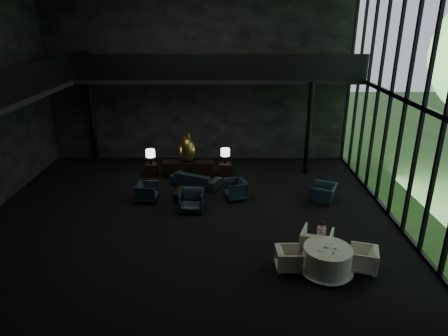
{
  "coord_description": "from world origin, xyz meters",
  "views": [
    {
      "loc": [
        1.26,
        -12.55,
        6.43
      ],
      "look_at": [
        1.2,
        0.5,
        1.52
      ],
      "focal_mm": 32.0,
      "sensor_mm": 36.0,
      "label": 1
    }
  ],
  "objects_px": {
    "lounge_armchair_south": "(191,198)",
    "child": "(322,230)",
    "lounge_armchair_west": "(147,191)",
    "window_armchair": "(324,191)",
    "coffee_table": "(187,195)",
    "side_table_right": "(225,169)",
    "side_table_left": "(152,169)",
    "lounge_armchair_east": "(235,188)",
    "console": "(188,169)",
    "table_lamp_left": "(150,154)",
    "dining_chair_west": "(289,259)",
    "dining_chair_north": "(317,239)",
    "dining_chair_east": "(363,259)",
    "bronze_urn": "(187,149)",
    "table_lamp_right": "(225,153)",
    "dining_table": "(327,262)",
    "sofa": "(195,177)"
  },
  "relations": [
    {
      "from": "sofa",
      "to": "dining_chair_north",
      "type": "distance_m",
      "value": 6.33
    },
    {
      "from": "table_lamp_left",
      "to": "sofa",
      "type": "relative_size",
      "value": 0.34
    },
    {
      "from": "bronze_urn",
      "to": "dining_chair_west",
      "type": "height_order",
      "value": "bronze_urn"
    },
    {
      "from": "side_table_right",
      "to": "coffee_table",
      "type": "height_order",
      "value": "side_table_right"
    },
    {
      "from": "window_armchair",
      "to": "coffee_table",
      "type": "xyz_separation_m",
      "value": [
        -5.13,
        0.05,
        -0.19
      ]
    },
    {
      "from": "side_table_right",
      "to": "lounge_armchair_west",
      "type": "xyz_separation_m",
      "value": [
        -2.91,
        -2.61,
        0.1
      ]
    },
    {
      "from": "table_lamp_left",
      "to": "dining_chair_north",
      "type": "bearing_deg",
      "value": -46.32
    },
    {
      "from": "table_lamp_right",
      "to": "lounge_armchair_west",
      "type": "bearing_deg",
      "value": -137.47
    },
    {
      "from": "coffee_table",
      "to": "bronze_urn",
      "type": "bearing_deg",
      "value": 93.79
    },
    {
      "from": "lounge_armchair_south",
      "to": "child",
      "type": "xyz_separation_m",
      "value": [
        3.98,
        -2.64,
        0.24
      ]
    },
    {
      "from": "console",
      "to": "side_table_right",
      "type": "xyz_separation_m",
      "value": [
        1.6,
        0.14,
        -0.07
      ]
    },
    {
      "from": "lounge_armchair_west",
      "to": "window_armchair",
      "type": "distance_m",
      "value": 6.6
    },
    {
      "from": "dining_table",
      "to": "table_lamp_left",
      "type": "bearing_deg",
      "value": 130.18
    },
    {
      "from": "side_table_right",
      "to": "window_armchair",
      "type": "bearing_deg",
      "value": -34.68
    },
    {
      "from": "table_lamp_left",
      "to": "dining_chair_west",
      "type": "bearing_deg",
      "value": -54.31
    },
    {
      "from": "lounge_armchair_south",
      "to": "sofa",
      "type": "bearing_deg",
      "value": 92.6
    },
    {
      "from": "dining_chair_east",
      "to": "child",
      "type": "distance_m",
      "value": 1.36
    },
    {
      "from": "side_table_left",
      "to": "window_armchair",
      "type": "relative_size",
      "value": 0.62
    },
    {
      "from": "lounge_armchair_south",
      "to": "child",
      "type": "relative_size",
      "value": 1.76
    },
    {
      "from": "lounge_armchair_east",
      "to": "side_table_left",
      "type": "bearing_deg",
      "value": -140.32
    },
    {
      "from": "console",
      "to": "window_armchair",
      "type": "relative_size",
      "value": 2.48
    },
    {
      "from": "console",
      "to": "lounge_armchair_east",
      "type": "xyz_separation_m",
      "value": [
        1.99,
        -2.25,
        0.07
      ]
    },
    {
      "from": "lounge_armchair_east",
      "to": "dining_chair_north",
      "type": "xyz_separation_m",
      "value": [
        2.25,
        -3.8,
        0.06
      ]
    },
    {
      "from": "side_table_left",
      "to": "coffee_table",
      "type": "xyz_separation_m",
      "value": [
        1.76,
        -2.52,
        -0.08
      ]
    },
    {
      "from": "dining_chair_east",
      "to": "lounge_armchair_south",
      "type": "bearing_deg",
      "value": -109.12
    },
    {
      "from": "console",
      "to": "dining_chair_west",
      "type": "xyz_separation_m",
      "value": [
        3.34,
        -6.8,
        -0.03
      ]
    },
    {
      "from": "coffee_table",
      "to": "child",
      "type": "distance_m",
      "value": 5.56
    },
    {
      "from": "bronze_urn",
      "to": "dining_chair_east",
      "type": "xyz_separation_m",
      "value": [
        5.35,
        -6.82,
        -0.89
      ]
    },
    {
      "from": "sofa",
      "to": "dining_chair_east",
      "type": "bearing_deg",
      "value": 154.96
    },
    {
      "from": "coffee_table",
      "to": "window_armchair",
      "type": "bearing_deg",
      "value": -0.55
    },
    {
      "from": "console",
      "to": "coffee_table",
      "type": "bearing_deg",
      "value": -86.22
    },
    {
      "from": "sofa",
      "to": "dining_chair_north",
      "type": "xyz_separation_m",
      "value": [
        3.85,
        -5.02,
        0.09
      ]
    },
    {
      "from": "table_lamp_right",
      "to": "lounge_armchair_south",
      "type": "relative_size",
      "value": 0.67
    },
    {
      "from": "console",
      "to": "dining_chair_east",
      "type": "xyz_separation_m",
      "value": [
        5.35,
        -6.83,
        0.0
      ]
    },
    {
      "from": "lounge_armchair_west",
      "to": "child",
      "type": "relative_size",
      "value": 1.4
    },
    {
      "from": "dining_chair_north",
      "to": "child",
      "type": "bearing_deg",
      "value": -120.05
    },
    {
      "from": "side_table_left",
      "to": "lounge_armchair_west",
      "type": "relative_size",
      "value": 0.7
    },
    {
      "from": "dining_table",
      "to": "side_table_left",
      "type": "bearing_deg",
      "value": 129.83
    },
    {
      "from": "lounge_armchair_south",
      "to": "coffee_table",
      "type": "xyz_separation_m",
      "value": [
        -0.25,
        0.92,
        -0.29
      ]
    },
    {
      "from": "lounge_armchair_west",
      "to": "window_armchair",
      "type": "bearing_deg",
      "value": -86.61
    },
    {
      "from": "dining_chair_north",
      "to": "child",
      "type": "xyz_separation_m",
      "value": [
        0.15,
        0.12,
        0.25
      ]
    },
    {
      "from": "lounge_armchair_west",
      "to": "lounge_armchair_south",
      "type": "bearing_deg",
      "value": -112.47
    },
    {
      "from": "window_armchair",
      "to": "dining_chair_north",
      "type": "relative_size",
      "value": 0.92
    },
    {
      "from": "side_table_right",
      "to": "table_lamp_right",
      "type": "distance_m",
      "value": 0.74
    },
    {
      "from": "coffee_table",
      "to": "lounge_armchair_east",
      "type": "bearing_deg",
      "value": 3.79
    },
    {
      "from": "table_lamp_left",
      "to": "dining_chair_north",
      "type": "xyz_separation_m",
      "value": [
        5.84,
        -6.12,
        -0.53
      ]
    },
    {
      "from": "table_lamp_right",
      "to": "lounge_armchair_south",
      "type": "height_order",
      "value": "table_lamp_right"
    },
    {
      "from": "side_table_left",
      "to": "child",
      "type": "xyz_separation_m",
      "value": [
        5.99,
        -6.09,
        0.45
      ]
    },
    {
      "from": "lounge_armchair_east",
      "to": "lounge_armchair_west",
      "type": "bearing_deg",
      "value": -102.58
    },
    {
      "from": "bronze_urn",
      "to": "lounge_armchair_west",
      "type": "bearing_deg",
      "value": -117.95
    }
  ]
}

